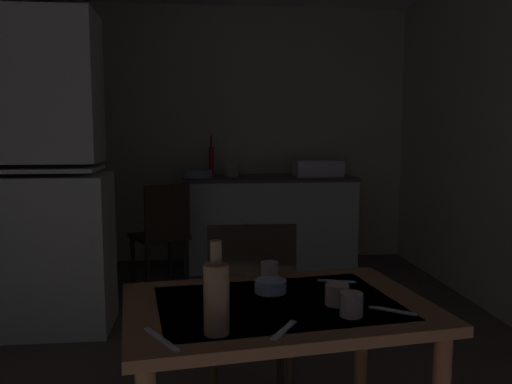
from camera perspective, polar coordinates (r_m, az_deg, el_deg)
The scene contains 20 objects.
ground_plane at distance 3.35m, azimuth -2.10°, elevation -16.37°, with size 5.38×5.38×0.00m, color #554745.
wall_back at distance 5.31m, azimuth -3.82°, elevation 6.13°, with size 3.80×0.10×2.50m, color beige.
hutch_cabinet at distance 3.68m, azimuth -23.60°, elevation 0.66°, with size 1.03×0.50×2.05m.
counter_cabinet at distance 5.06m, azimuth 1.36°, elevation -3.19°, with size 1.62×0.64×0.87m.
sink_basin at distance 5.07m, azimuth 6.65°, elevation 2.61°, with size 0.44×0.34×0.15m.
hand_pump at distance 4.99m, azimuth -4.84°, elevation 3.61°, with size 0.05×0.27×0.39m.
mixing_bowl_counter at distance 4.90m, azimuth -6.27°, elevation 1.98°, with size 0.26×0.26×0.07m, color #9EB2C6.
stoneware_crock at distance 5.01m, azimuth -2.65°, elevation 2.42°, with size 0.14×0.14×0.13m, color beige.
dining_table at distance 1.88m, azimuth 2.31°, elevation -14.93°, with size 1.12×0.83×0.73m.
chair_far_side at distance 2.47m, azimuth -0.62°, elevation -13.10°, with size 0.41×0.41×0.91m.
chair_by_counter at distance 4.38m, azimuth -10.11°, elevation -4.40°, with size 0.54×0.54×0.88m.
serving_bowl_wide at distance 1.95m, azimuth 1.57°, elevation -10.15°, with size 0.12×0.12×0.04m, color #9EB2C6.
mug_dark at distance 1.74m, azimuth 10.26°, elevation -11.87°, with size 0.07×0.07×0.08m, color tan.
mug_tall at distance 2.10m, azimuth 1.48°, elevation -8.49°, with size 0.07×0.07×0.07m, color tan.
teacup_cream at distance 1.84m, azimuth 8.76°, elevation -10.87°, with size 0.08×0.08×0.07m, color tan.
glass_bottle at distance 1.55m, azimuth -4.30°, elevation -11.18°, with size 0.08×0.08×0.28m.
table_knife at distance 1.57m, azimuth -10.19°, elevation -15.39°, with size 0.20×0.02×0.01m, color silver.
teaspoon_near_bowl at distance 2.10m, azimuth 8.72°, elevation -9.50°, with size 0.15×0.02×0.01m, color beige.
teaspoon_by_cup at distance 1.61m, azimuth 3.02°, elevation -14.69°, with size 0.16×0.02×0.01m, color beige.
serving_spoon at distance 1.82m, azimuth 14.55°, elevation -12.31°, with size 0.16×0.02×0.01m, color beige.
Camera 1 is at (-0.20, -3.07, 1.32)m, focal length 37.00 mm.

